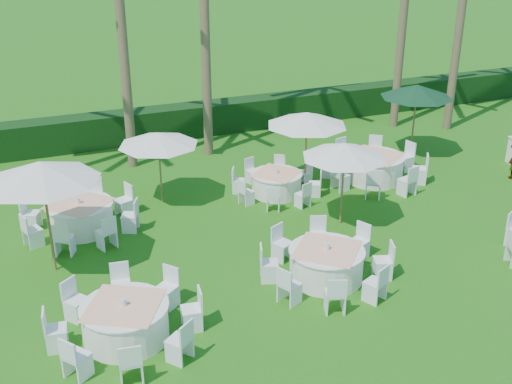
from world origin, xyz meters
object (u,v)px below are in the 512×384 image
umbrella_a (41,172)px  umbrella_b (345,150)px  banquet_table_b (326,263)px  umbrella_c (158,139)px  banquet_table_f (374,167)px  banquet_table_a (125,321)px  umbrella_d (307,119)px  banquet_table_e (277,183)px  umbrella_green (417,91)px  banquet_table_d (80,216)px

umbrella_a → umbrella_b: 7.79m
banquet_table_b → umbrella_c: bearing=114.0°
banquet_table_f → umbrella_c: 7.10m
banquet_table_a → banquet_table_b: size_ratio=1.02×
banquet_table_a → umbrella_d: 9.23m
umbrella_c → umbrella_b: bearing=-37.0°
umbrella_a → umbrella_c: 4.54m
banquet_table_a → umbrella_b: 7.54m
banquet_table_e → umbrella_green: bearing=12.9°
umbrella_d → umbrella_green: 4.85m
umbrella_b → umbrella_c: bearing=143.0°
banquet_table_e → umbrella_b: (0.88, -2.52, 1.82)m
umbrella_c → umbrella_d: size_ratio=0.94×
umbrella_c → umbrella_d: bearing=-5.7°
umbrella_d → banquet_table_a: bearing=-139.8°
banquet_table_d → umbrella_d: umbrella_d is taller
banquet_table_d → banquet_table_b: bearing=-43.3°
banquet_table_a → umbrella_c: (2.35, 6.30, 1.60)m
banquet_table_b → banquet_table_f: bearing=48.7°
banquet_table_e → umbrella_green: size_ratio=1.06×
banquet_table_d → banquet_table_e: bearing=2.0°
banquet_table_a → umbrella_a: 4.18m
banquet_table_d → umbrella_d: (7.10, 0.50, 1.79)m
banquet_table_a → banquet_table_e: size_ratio=1.17×
umbrella_green → umbrella_d: bearing=-167.5°
banquet_table_a → umbrella_c: size_ratio=1.35×
banquet_table_d → umbrella_a: size_ratio=1.09×
banquet_table_f → umbrella_green: (2.45, 1.47, 1.91)m
banquet_table_a → umbrella_green: size_ratio=1.24×
banquet_table_d → umbrella_green: size_ratio=1.21×
banquet_table_a → umbrella_d: size_ratio=1.26×
umbrella_b → umbrella_green: size_ratio=0.93×
banquet_table_b → umbrella_d: 5.95m
banquet_table_a → banquet_table_d: 5.35m
banquet_table_f → umbrella_b: (-2.53, -2.39, 1.75)m
banquet_table_d → umbrella_b: (6.86, -2.32, 1.77)m
banquet_table_f → banquet_table_d: bearing=-179.6°
banquet_table_a → umbrella_b: bearing=24.4°
umbrella_a → umbrella_d: umbrella_a is taller
banquet_table_b → umbrella_a: size_ratio=1.09×
banquet_table_b → banquet_table_f: size_ratio=0.93×
umbrella_a → banquet_table_f: bearing=11.2°
banquet_table_d → banquet_table_e: size_ratio=1.15×
banquet_table_f → umbrella_green: umbrella_green is taller
banquet_table_b → umbrella_green: umbrella_green is taller
banquet_table_d → umbrella_green: 12.09m
banquet_table_d → banquet_table_a: bearing=-88.1°
banquet_table_e → umbrella_b: umbrella_b is taller
banquet_table_a → banquet_table_f: 10.68m
umbrella_d → umbrella_green: umbrella_green is taller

